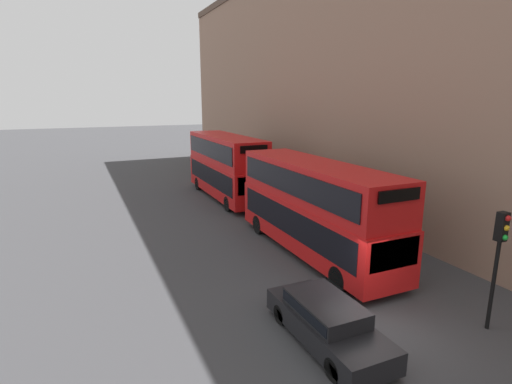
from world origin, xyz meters
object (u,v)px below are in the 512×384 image
car_dark_sedan (326,320)px  pedestrian (375,244)px  bus_second_in_queue (226,164)px  bus_leading (314,204)px  traffic_light (499,247)px

car_dark_sedan → pedestrian: 6.91m
bus_second_in_queue → car_dark_sedan: bus_second_in_queue is taller
pedestrian → bus_leading: bearing=136.9°
traffic_light → car_dark_sedan: bearing=163.1°
bus_leading → car_dark_sedan: bearing=-118.9°
bus_second_in_queue → pedestrian: size_ratio=5.83×
bus_second_in_queue → traffic_light: 19.65m
bus_leading → traffic_light: size_ratio=2.72×
pedestrian → traffic_light: bearing=-93.4°
traffic_light → bus_second_in_queue: bearing=95.0°
bus_second_in_queue → traffic_light: (1.71, -19.57, 0.28)m
bus_second_in_queue → car_dark_sedan: bearing=-100.7°
bus_leading → car_dark_sedan: 7.24m
car_dark_sedan → bus_leading: bearing=61.1°
traffic_light → pedestrian: 6.14m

